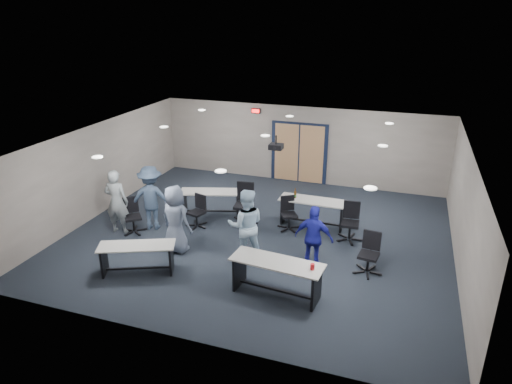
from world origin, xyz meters
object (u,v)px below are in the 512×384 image
(table_back_right, at_px, (313,208))
(person_lightblue, at_px, (246,225))
(table_front_left, at_px, (137,254))
(chair_loose_right, at_px, (369,254))
(person_plaid, at_px, (175,219))
(chair_back_b, at_px, (244,204))
(person_back, at_px, (151,198))
(person_navy, at_px, (314,238))
(chair_back_c, at_px, (289,214))
(chair_back_d, at_px, (350,222))
(table_front_right, at_px, (277,272))
(chair_back_a, at_px, (196,212))
(person_gray, at_px, (117,202))
(chair_loose_left, at_px, (133,216))
(table_back_left, at_px, (211,198))

(table_back_right, height_order, person_lightblue, person_lightblue)
(table_front_left, relative_size, chair_loose_right, 1.83)
(person_plaid, bearing_deg, chair_back_b, -103.10)
(chair_loose_right, height_order, person_back, person_back)
(person_navy, distance_m, person_back, 4.76)
(table_front_left, relative_size, chair_back_c, 1.95)
(chair_back_d, bearing_deg, table_front_right, -113.89)
(chair_back_a, height_order, person_back, person_back)
(chair_back_b, bearing_deg, table_front_right, -65.60)
(table_front_right, distance_m, person_back, 4.69)
(table_front_left, distance_m, person_gray, 2.37)
(chair_back_c, relative_size, person_navy, 0.60)
(person_navy, bearing_deg, person_lightblue, 9.69)
(table_front_right, bearing_deg, person_lightblue, 138.34)
(table_back_right, xyz_separation_m, chair_back_c, (-0.56, -0.47, -0.06))
(table_back_right, relative_size, chair_loose_right, 1.92)
(chair_loose_left, bearing_deg, person_gray, 154.20)
(person_navy, bearing_deg, chair_back_d, -105.40)
(person_lightblue, bearing_deg, person_plaid, -15.35)
(chair_back_c, xyz_separation_m, person_plaid, (-2.39, -2.10, 0.41))
(chair_back_b, height_order, chair_back_d, chair_back_b)
(chair_back_b, bearing_deg, chair_back_c, -5.46)
(table_back_left, bearing_deg, chair_back_d, -21.87)
(chair_back_b, xyz_separation_m, person_plaid, (-1.05, -2.07, 0.29))
(chair_back_c, xyz_separation_m, person_navy, (1.07, -1.80, 0.32))
(chair_back_a, distance_m, chair_back_c, 2.61)
(chair_back_a, bearing_deg, table_back_right, 37.64)
(chair_back_c, relative_size, chair_back_d, 0.90)
(chair_back_a, distance_m, chair_back_b, 1.36)
(table_front_right, xyz_separation_m, person_back, (-4.22, 2.02, 0.36))
(table_front_left, distance_m, table_back_right, 5.04)
(table_front_left, xyz_separation_m, table_back_right, (3.31, 3.80, 0.05))
(person_lightblue, distance_m, person_navy, 1.65)
(person_gray, bearing_deg, person_lightblue, 169.44)
(chair_loose_left, bearing_deg, chair_loose_right, -41.56)
(table_front_left, height_order, chair_loose_left, chair_loose_left)
(chair_loose_right, relative_size, person_lightblue, 0.55)
(person_lightblue, xyz_separation_m, person_back, (-3.07, 0.78, 0.00))
(chair_back_b, xyz_separation_m, chair_loose_right, (3.67, -1.61, -0.09))
(chair_loose_right, relative_size, person_plaid, 0.57)
(chair_back_a, relative_size, person_plaid, 0.53)
(person_gray, relative_size, person_back, 0.99)
(table_front_right, distance_m, person_plaid, 3.16)
(table_back_left, xyz_separation_m, person_navy, (3.54, -2.04, 0.28))
(chair_back_b, bearing_deg, person_gray, -158.89)
(table_back_left, relative_size, chair_loose_right, 1.92)
(table_back_left, height_order, person_plaid, person_plaid)
(table_back_right, bearing_deg, chair_loose_right, -49.11)
(table_back_right, bearing_deg, person_lightblue, -114.42)
(chair_back_d, xyz_separation_m, person_navy, (-0.63, -1.68, 0.27))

